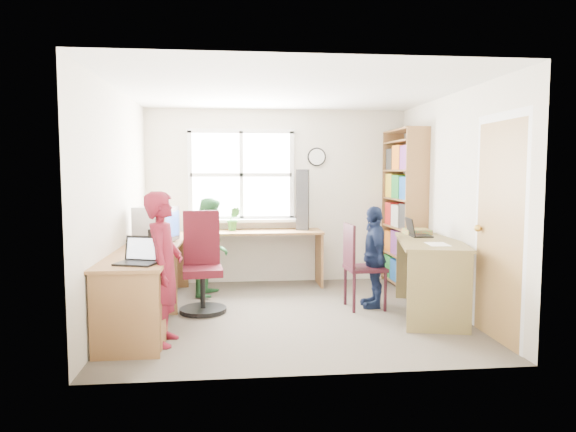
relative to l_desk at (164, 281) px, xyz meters
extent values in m
cube|color=#4C453C|center=(1.31, 0.28, -0.47)|extent=(3.60, 3.40, 0.02)
cube|color=white|center=(1.31, 0.28, 1.95)|extent=(3.60, 3.40, 0.02)
cube|color=silver|center=(1.31, 1.99, 0.74)|extent=(3.60, 0.02, 2.40)
cube|color=silver|center=(1.31, -1.43, 0.74)|extent=(3.60, 0.02, 2.40)
cube|color=silver|center=(-0.50, 0.28, 0.74)|extent=(0.02, 3.40, 2.40)
cube|color=silver|center=(3.12, 0.28, 0.74)|extent=(0.02, 3.40, 2.40)
cube|color=white|center=(0.81, 1.97, 1.04)|extent=(1.40, 0.01, 1.20)
cube|color=white|center=(0.81, 1.96, 1.04)|extent=(1.48, 0.04, 1.28)
cube|color=#A07A45|center=(3.09, -0.77, 0.54)|extent=(0.02, 0.82, 2.00)
sphere|color=gold|center=(3.06, -0.44, 0.54)|extent=(0.07, 0.07, 0.07)
cylinder|color=black|center=(1.86, 1.96, 1.29)|extent=(0.26, 0.03, 0.26)
cylinder|color=white|center=(1.86, 1.95, 1.29)|extent=(0.22, 0.01, 0.22)
cube|color=olive|center=(-0.19, 0.38, 0.28)|extent=(0.60, 2.70, 0.03)
cube|color=olive|center=(1.06, 1.70, 0.28)|extent=(1.65, 0.56, 0.03)
cube|color=olive|center=(-0.19, 0.38, -0.10)|extent=(0.56, 0.03, 0.72)
cube|color=olive|center=(-0.19, -0.94, -0.10)|extent=(0.56, 0.03, 0.72)
cube|color=olive|center=(-0.19, 1.70, -0.10)|extent=(0.56, 0.03, 0.72)
cube|color=olive|center=(1.86, 1.70, -0.10)|extent=(0.03, 0.52, 0.72)
cube|color=olive|center=(-0.19, -0.57, -0.10)|extent=(0.54, 0.45, 0.72)
cube|color=olive|center=(2.81, 0.12, 0.34)|extent=(0.96, 1.52, 0.03)
cube|color=olive|center=(2.65, -0.54, -0.07)|extent=(0.60, 0.17, 0.78)
cube|color=olive|center=(2.96, 0.78, -0.07)|extent=(0.60, 0.17, 0.78)
cube|color=olive|center=(2.96, 0.96, 0.59)|extent=(0.30, 0.02, 2.10)
cube|color=olive|center=(2.96, 1.96, 0.59)|extent=(0.30, 0.02, 2.10)
cube|color=olive|center=(2.96, 1.46, 1.63)|extent=(0.30, 1.00, 0.02)
cube|color=olive|center=(2.96, 1.46, -0.40)|extent=(0.30, 1.00, 0.02)
cube|color=olive|center=(2.96, 1.46, -0.04)|extent=(0.30, 1.00, 0.02)
cube|color=olive|center=(2.96, 1.46, 0.34)|extent=(0.30, 1.00, 0.02)
cube|color=olive|center=(2.96, 1.46, 0.72)|extent=(0.30, 1.00, 0.02)
cube|color=olive|center=(2.96, 1.46, 1.10)|extent=(0.30, 1.00, 0.02)
cube|color=olive|center=(2.96, 1.46, 1.48)|extent=(0.30, 1.00, 0.02)
cube|color=red|center=(2.96, 1.16, -0.25)|extent=(0.25, 0.28, 0.27)
cube|color=#1A519F|center=(2.96, 1.48, -0.24)|extent=(0.25, 0.30, 0.29)
cube|color=#1F8534|center=(2.96, 1.78, -0.23)|extent=(0.25, 0.26, 0.30)
cube|color=gold|center=(2.96, 1.16, 0.13)|extent=(0.25, 0.28, 0.30)
cube|color=#773585|center=(2.96, 1.48, 0.14)|extent=(0.25, 0.30, 0.32)
cube|color=orange|center=(2.96, 1.78, 0.12)|extent=(0.25, 0.26, 0.29)
cube|color=#272727|center=(2.96, 1.16, 0.52)|extent=(0.25, 0.28, 0.32)
cube|color=silver|center=(2.96, 1.48, 0.50)|extent=(0.25, 0.30, 0.29)
cube|color=red|center=(2.96, 1.78, 0.51)|extent=(0.25, 0.26, 0.30)
cube|color=#1A519F|center=(2.96, 1.16, 0.88)|extent=(0.25, 0.28, 0.29)
cube|color=#1F8534|center=(2.96, 1.48, 0.89)|extent=(0.25, 0.30, 0.30)
cube|color=gold|center=(2.96, 1.78, 0.90)|extent=(0.25, 0.26, 0.32)
cube|color=#773585|center=(2.96, 1.16, 1.27)|extent=(0.25, 0.28, 0.30)
cube|color=orange|center=(2.96, 1.48, 1.28)|extent=(0.25, 0.30, 0.32)
cube|color=#272727|center=(2.96, 1.78, 1.26)|extent=(0.25, 0.26, 0.29)
cylinder|color=black|center=(0.36, 0.44, -0.43)|extent=(0.56, 0.56, 0.05)
cylinder|color=black|center=(0.36, 0.44, -0.22)|extent=(0.06, 0.06, 0.39)
cube|color=#420C14|center=(0.36, 0.44, 0.00)|extent=(0.46, 0.46, 0.08)
cube|color=#420C14|center=(0.34, 0.65, 0.35)|extent=(0.41, 0.11, 0.61)
cylinder|color=#321019|center=(2.01, 0.26, -0.23)|extent=(0.04, 0.04, 0.45)
cylinder|color=#321019|center=(2.36, 0.28, -0.23)|extent=(0.04, 0.04, 0.45)
cylinder|color=#321019|center=(1.99, 0.61, -0.23)|extent=(0.04, 0.04, 0.45)
cylinder|color=#321019|center=(2.34, 0.63, -0.23)|extent=(0.04, 0.04, 0.45)
cube|color=#321019|center=(2.18, 0.45, 0.00)|extent=(0.44, 0.44, 0.04)
cube|color=#321019|center=(1.99, 0.43, 0.26)|extent=(0.05, 0.40, 0.50)
cube|color=#ADACB1|center=(-0.18, 0.73, 0.30)|extent=(0.36, 0.32, 0.02)
cube|color=#ADACB1|center=(-0.18, 0.73, 0.50)|extent=(0.50, 0.47, 0.39)
cube|color=#3F72F2|center=(0.02, 0.67, 0.50)|extent=(0.11, 0.31, 0.28)
cube|color=black|center=(-0.13, -0.68, 0.30)|extent=(0.39, 0.33, 0.02)
cube|color=black|center=(-0.09, -0.56, 0.41)|extent=(0.34, 0.16, 0.22)
cube|color=white|center=(-0.10, -0.57, 0.41)|extent=(0.29, 0.13, 0.18)
cube|color=black|center=(2.82, 0.46, 0.36)|extent=(0.25, 0.32, 0.02)
cube|color=black|center=(2.70, 0.47, 0.46)|extent=(0.08, 0.31, 0.20)
cube|color=#3F72F2|center=(2.71, 0.47, 0.46)|extent=(0.06, 0.27, 0.16)
cube|color=black|center=(-0.18, 0.50, 0.38)|extent=(0.09, 0.09, 0.17)
cube|color=black|center=(-0.19, 1.12, 0.38)|extent=(0.11, 0.11, 0.18)
cube|color=black|center=(1.63, 1.75, 0.71)|extent=(0.20, 0.18, 0.83)
cube|color=red|center=(2.86, 0.68, 0.38)|extent=(0.30, 0.30, 0.06)
cube|color=white|center=(-0.10, -0.23, 0.30)|extent=(0.24, 0.33, 0.00)
cube|color=white|center=(2.76, -0.19, 0.36)|extent=(0.22, 0.30, 0.00)
imported|color=#30712D|center=(0.70, 1.75, 0.46)|extent=(0.19, 0.16, 0.32)
imported|color=maroon|center=(0.08, -0.55, 0.23)|extent=(0.37, 0.53, 1.37)
imported|color=#307A3D|center=(0.42, 1.26, 0.15)|extent=(0.58, 0.68, 1.22)
imported|color=#141F40|center=(2.29, 0.50, 0.12)|extent=(0.32, 0.69, 1.16)
camera|label=1|loc=(0.72, -5.16, 1.09)|focal=32.00mm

